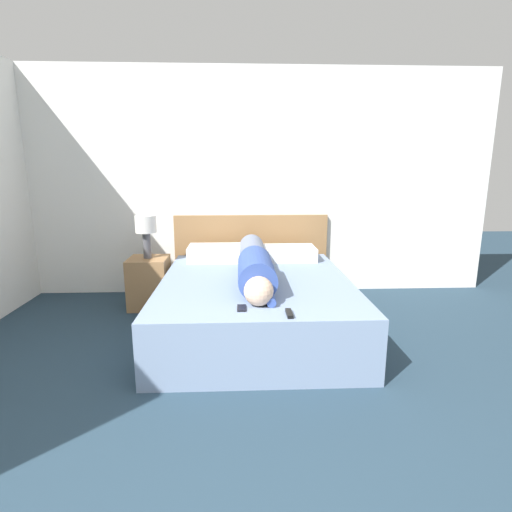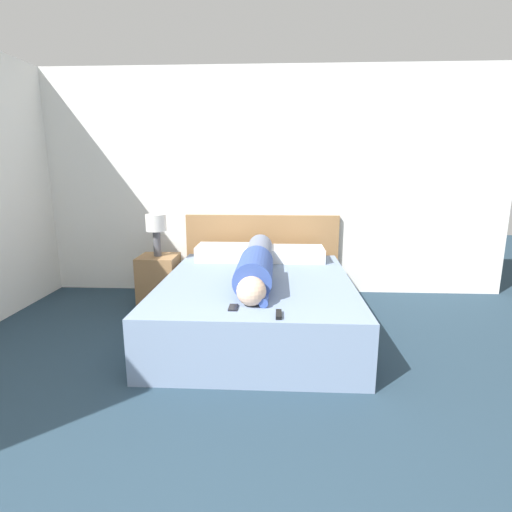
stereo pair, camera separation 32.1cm
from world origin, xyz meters
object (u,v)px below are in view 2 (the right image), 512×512
at_px(table_lamp, 156,227).
at_px(tv_remote, 279,314).
at_px(pillow_near_headboard, 225,252).
at_px(cell_phone, 233,307).
at_px(pillow_second, 297,254).
at_px(person_lying, 256,264).
at_px(bed, 257,305).
at_px(nightstand, 159,280).

bearing_deg(table_lamp, tv_remote, -50.80).
height_order(pillow_near_headboard, cell_phone, pillow_near_headboard).
bearing_deg(tv_remote, pillow_second, 83.04).
xyz_separation_m(person_lying, pillow_second, (0.41, 0.77, -0.07)).
bearing_deg(bed, nightstand, 148.10).
height_order(nightstand, pillow_second, pillow_second).
distance_m(table_lamp, tv_remote, 2.11).
height_order(bed, pillow_near_headboard, pillow_near_headboard).
xyz_separation_m(nightstand, table_lamp, (0.00, 0.00, 0.59)).
height_order(pillow_near_headboard, tv_remote, pillow_near_headboard).
bearing_deg(pillow_near_headboard, pillow_second, 0.00).
relative_size(nightstand, table_lamp, 1.20).
bearing_deg(tv_remote, bed, 102.04).
relative_size(person_lying, cell_phone, 13.13).
bearing_deg(tv_remote, nightstand, 129.20).
height_order(bed, person_lying, person_lying).
height_order(bed, tv_remote, tv_remote).
xyz_separation_m(person_lying, tv_remote, (0.20, -0.92, -0.13)).
height_order(person_lying, pillow_near_headboard, person_lying).
xyz_separation_m(nightstand, cell_phone, (0.99, -1.47, 0.23)).
xyz_separation_m(nightstand, person_lying, (1.11, -0.69, 0.36)).
distance_m(pillow_second, cell_phone, 1.64).
distance_m(bed, pillow_second, 0.93).
xyz_separation_m(tv_remote, cell_phone, (-0.33, 0.14, -0.01)).
bearing_deg(pillow_second, person_lying, -117.82).
distance_m(tv_remote, cell_phone, 0.35).
bearing_deg(cell_phone, pillow_second, 71.03).
height_order(pillow_near_headboard, pillow_second, pillow_near_headboard).
bearing_deg(cell_phone, tv_remote, -22.88).
distance_m(bed, pillow_near_headboard, 0.93).
bearing_deg(table_lamp, person_lying, -31.83).
distance_m(pillow_near_headboard, tv_remote, 1.79).
bearing_deg(table_lamp, cell_phone, -56.18).
bearing_deg(person_lying, tv_remote, -77.74).
bearing_deg(pillow_near_headboard, person_lying, -63.14).
xyz_separation_m(bed, table_lamp, (-1.12, 0.70, 0.62)).
bearing_deg(pillow_second, nightstand, -177.08).
distance_m(table_lamp, pillow_near_headboard, 0.79).
distance_m(bed, cell_phone, 0.83).
bearing_deg(pillow_near_headboard, cell_phone, -80.40).
bearing_deg(cell_phone, person_lying, 80.76).
bearing_deg(cell_phone, table_lamp, 123.82).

